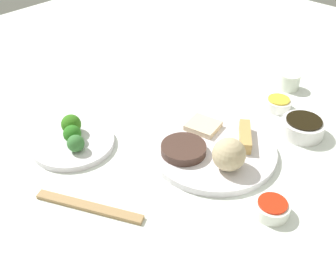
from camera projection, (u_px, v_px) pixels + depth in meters
The scene contains 18 objects.
tabletop at pixel (197, 148), 0.95m from camera, with size 2.20×2.20×0.02m, color white.
main_plate at pixel (214, 149), 0.92m from camera, with size 0.28×0.28×0.02m, color white.
rice_scoop at pixel (229, 154), 0.84m from camera, with size 0.07×0.07×0.07m, color tan.
spring_roll at pixel (245, 136), 0.92m from camera, with size 0.10×0.02×0.03m, color tan.
crab_rangoon_wonton at pixel (203, 126), 0.97m from camera, with size 0.07×0.07×0.01m, color beige.
stir_fry_heap at pixel (184, 149), 0.89m from camera, with size 0.10×0.10×0.02m, color #452E26.
broccoli_plate at pixel (73, 143), 0.94m from camera, with size 0.19×0.19×0.01m, color white.
broccoli_floret_0 at pixel (71, 124), 0.95m from camera, with size 0.05×0.05×0.05m, color #337419.
broccoli_floret_1 at pixel (76, 143), 0.89m from camera, with size 0.04×0.04×0.04m, color #387436.
broccoli_floret_2 at pixel (72, 134), 0.92m from camera, with size 0.04×0.04×0.04m, color #29711D.
soy_sauce_bowl at pixel (302, 128), 0.97m from camera, with size 0.10×0.10×0.04m, color white.
soy_sauce_bowl_liquid at pixel (304, 120), 0.95m from camera, with size 0.08×0.08×0.00m, color black.
sauce_ramekin_sweet_and_sour at pixel (272, 209), 0.77m from camera, with size 0.07×0.07×0.03m, color white.
sauce_ramekin_sweet_and_sour_liquid at pixel (273, 203), 0.76m from camera, with size 0.06×0.06×0.00m, color red.
sauce_ramekin_hot_mustard at pixel (278, 104), 1.06m from camera, with size 0.07×0.07×0.03m, color white.
sauce_ramekin_hot_mustard_liquid at pixel (279, 99), 1.05m from camera, with size 0.06×0.06×0.00m, color gold.
teacup at pixel (289, 81), 1.14m from camera, with size 0.06×0.06×0.05m, color silver.
chopsticks_pair at pixel (89, 207), 0.78m from camera, with size 0.22×0.02×0.01m, color #A88353.
Camera 1 is at (-0.59, -0.46, 0.60)m, focal length 43.59 mm.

